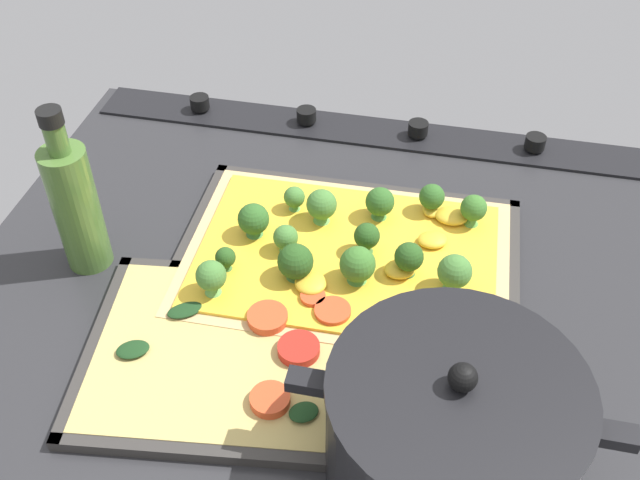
{
  "coord_description": "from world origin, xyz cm",
  "views": [
    {
      "loc": [
        -12.72,
        58.32,
        60.65
      ],
      "look_at": [
        -0.46,
        0.82,
        6.41
      ],
      "focal_mm": 41.78,
      "sensor_mm": 36.0,
      "label": 1
    }
  ],
  "objects_px": {
    "cooking_pot": "(452,429)",
    "broccoli_pizza": "(349,252)",
    "veggie_pizza_back": "(236,349)",
    "baking_tray_back": "(229,355)",
    "oil_bottle": "(75,205)",
    "baking_tray_front": "(346,263)"
  },
  "relations": [
    {
      "from": "broccoli_pizza",
      "to": "cooking_pot",
      "type": "distance_m",
      "value": 0.27
    },
    {
      "from": "broccoli_pizza",
      "to": "veggie_pizza_back",
      "type": "xyz_separation_m",
      "value": [
        0.09,
        0.15,
        -0.01
      ]
    },
    {
      "from": "baking_tray_front",
      "to": "oil_bottle",
      "type": "relative_size",
      "value": 1.92
    },
    {
      "from": "veggie_pizza_back",
      "to": "oil_bottle",
      "type": "height_order",
      "value": "oil_bottle"
    },
    {
      "from": "broccoli_pizza",
      "to": "oil_bottle",
      "type": "relative_size",
      "value": 1.8
    },
    {
      "from": "veggie_pizza_back",
      "to": "cooking_pot",
      "type": "bearing_deg",
      "value": 159.33
    },
    {
      "from": "cooking_pot",
      "to": "baking_tray_front",
      "type": "bearing_deg",
      "value": -60.57
    },
    {
      "from": "baking_tray_front",
      "to": "cooking_pot",
      "type": "height_order",
      "value": "cooking_pot"
    },
    {
      "from": "baking_tray_back",
      "to": "oil_bottle",
      "type": "relative_size",
      "value": 1.56
    },
    {
      "from": "baking_tray_back",
      "to": "veggie_pizza_back",
      "type": "relative_size",
      "value": 1.09
    },
    {
      "from": "broccoli_pizza",
      "to": "baking_tray_back",
      "type": "xyz_separation_m",
      "value": [
        0.1,
        0.16,
        -0.02
      ]
    },
    {
      "from": "baking_tray_back",
      "to": "veggie_pizza_back",
      "type": "bearing_deg",
      "value": -159.76
    },
    {
      "from": "veggie_pizza_back",
      "to": "oil_bottle",
      "type": "bearing_deg",
      "value": -25.96
    },
    {
      "from": "baking_tray_front",
      "to": "baking_tray_back",
      "type": "bearing_deg",
      "value": 59.3
    },
    {
      "from": "cooking_pot",
      "to": "oil_bottle",
      "type": "xyz_separation_m",
      "value": [
        0.43,
        -0.18,
        0.02
      ]
    },
    {
      "from": "baking_tray_front",
      "to": "veggie_pizza_back",
      "type": "height_order",
      "value": "veggie_pizza_back"
    },
    {
      "from": "oil_bottle",
      "to": "baking_tray_front",
      "type": "bearing_deg",
      "value": -169.73
    },
    {
      "from": "cooking_pot",
      "to": "broccoli_pizza",
      "type": "bearing_deg",
      "value": -61.06
    },
    {
      "from": "broccoli_pizza",
      "to": "baking_tray_back",
      "type": "bearing_deg",
      "value": 58.72
    },
    {
      "from": "baking_tray_front",
      "to": "veggie_pizza_back",
      "type": "bearing_deg",
      "value": 60.83
    },
    {
      "from": "cooking_pot",
      "to": "baking_tray_back",
      "type": "bearing_deg",
      "value": -19.51
    },
    {
      "from": "baking_tray_front",
      "to": "veggie_pizza_back",
      "type": "distance_m",
      "value": 0.18
    }
  ]
}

